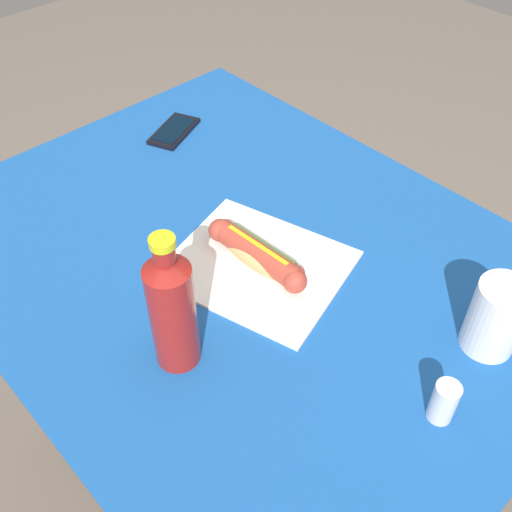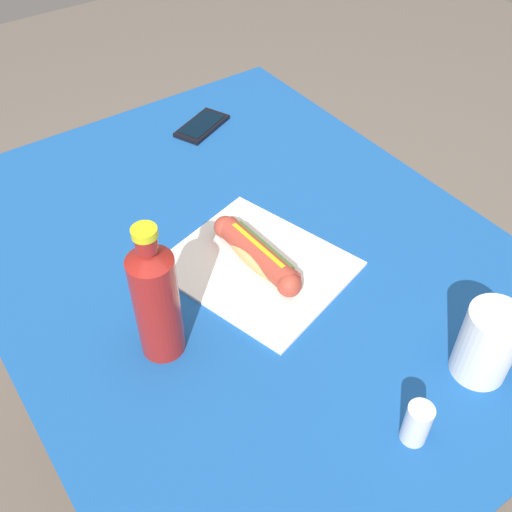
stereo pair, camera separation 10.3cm
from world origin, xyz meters
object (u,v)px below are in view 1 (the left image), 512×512
hot_dog (256,255)px  drinking_cup (496,317)px  salt_shaker (444,402)px  soda_bottle (172,309)px  cell_phone (174,131)px

hot_dog → drinking_cup: bearing=22.1°
salt_shaker → soda_bottle: bearing=-148.6°
hot_dog → soda_bottle: soda_bottle is taller
drinking_cup → salt_shaker: (0.02, -0.16, -0.03)m
soda_bottle → salt_shaker: 0.40m
hot_dog → cell_phone: 0.47m
cell_phone → drinking_cup: 0.80m
hot_dog → salt_shaker: (0.39, -0.01, 0.00)m
cell_phone → drinking_cup: drinking_cup is taller
cell_phone → drinking_cup: size_ratio=1.17×
cell_phone → salt_shaker: 0.84m
soda_bottle → salt_shaker: size_ratio=3.49×
salt_shaker → hot_dog: bearing=178.2°
drinking_cup → hot_dog: bearing=-157.9°
hot_dog → salt_shaker: bearing=-1.8°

